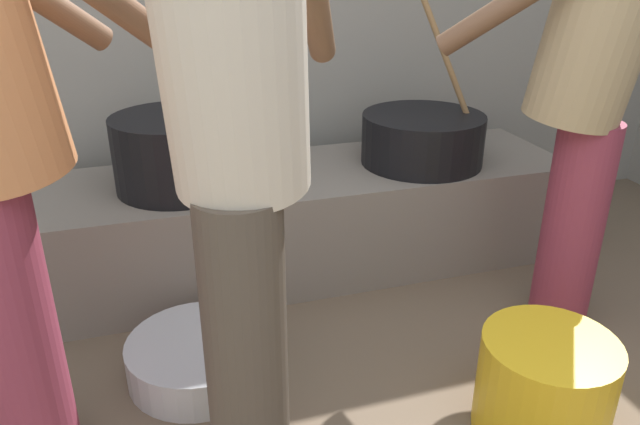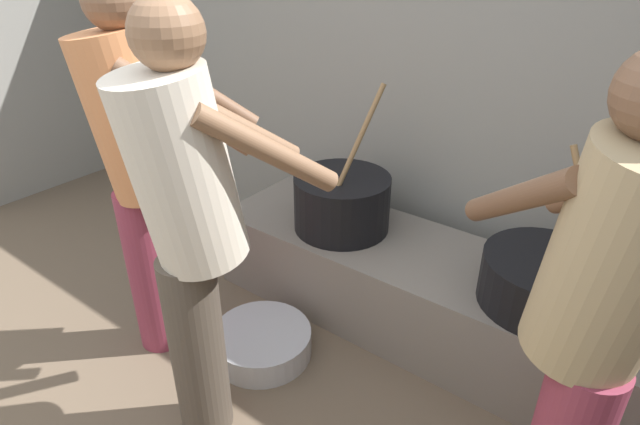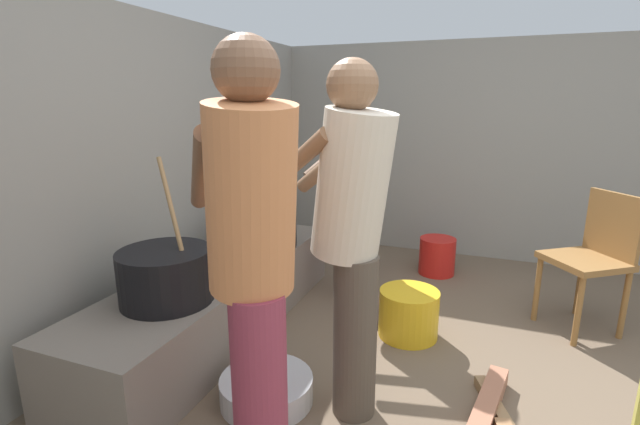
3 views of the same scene
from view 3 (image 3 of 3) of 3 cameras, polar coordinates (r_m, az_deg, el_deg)
block_enclosure_rear at (r=2.74m, az=-28.08°, el=2.77°), size 5.48×0.20×1.94m
block_enclosure_right at (r=4.42m, az=23.65°, el=6.91°), size 0.20×4.70×1.94m
hearth_ledge at (r=2.96m, az=-12.59°, el=-10.63°), size 2.18×0.60×0.42m
cooking_pot_main at (r=3.22m, az=-7.42°, el=-2.39°), size 0.50×0.50×0.66m
cooking_pot_secondary at (r=2.45m, az=-18.87°, el=-7.51°), size 0.47×0.47×0.73m
cook_in_tan_shirt at (r=3.12m, az=4.53°, el=3.82°), size 0.69×0.67×1.54m
cook_in_cream_shirt at (r=1.95m, az=3.95°, el=-1.38°), size 0.56×0.73×1.59m
cook_in_orange_shirt at (r=1.56m, az=-8.47°, el=-4.61°), size 0.72×0.68×1.63m
chair_brown_wood at (r=3.29m, az=31.23°, el=-4.59°), size 0.56×0.56×0.88m
bucket_yellow_plastic at (r=2.91m, az=11.12°, el=-12.39°), size 0.36×0.36×0.30m
bucket_red_plastic at (r=3.94m, az=14.57°, el=-5.33°), size 0.30×0.30×0.31m
metal_mixing_bowl at (r=2.37m, az=-6.75°, el=-21.26°), size 0.45×0.45×0.12m
firewood_pile at (r=2.33m, az=21.60°, el=-23.68°), size 0.86×0.34×0.09m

